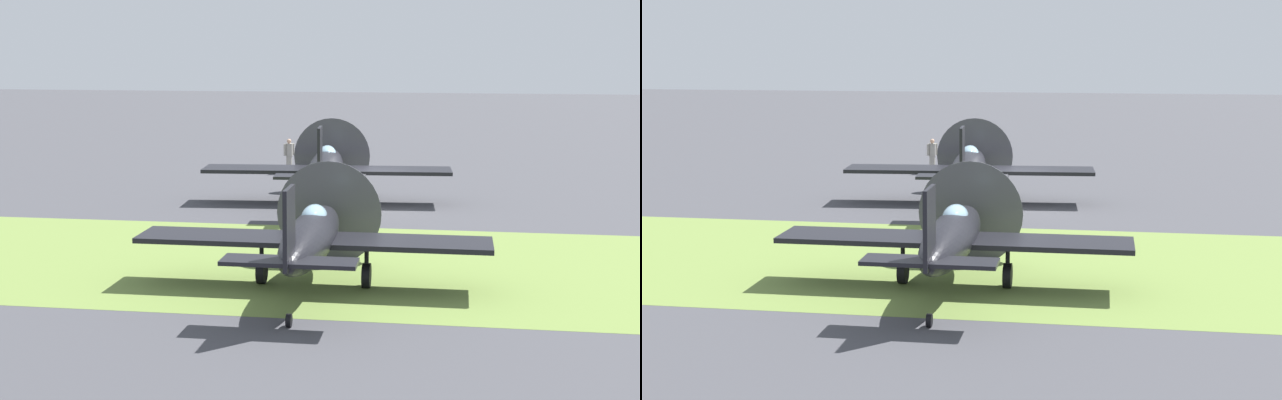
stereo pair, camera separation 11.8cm
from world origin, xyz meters
TOP-DOWN VIEW (x-y plane):
  - ground_plane at (0.00, 0.00)m, footprint 160.00×160.00m
  - grass_verge at (0.00, -9.61)m, footprint 120.00×11.00m
  - airplane_lead at (-1.90, 0.47)m, footprint 10.27×8.12m
  - airplane_wingman at (-0.46, -12.38)m, footprint 9.64×7.68m
  - ground_crew_chief at (-5.02, 8.93)m, footprint 0.49×0.46m

SIDE VIEW (x-z plane):
  - ground_plane at x=0.00m, z-range 0.00..0.00m
  - grass_verge at x=0.00m, z-range 0.00..0.01m
  - ground_crew_chief at x=-5.02m, z-range 0.05..1.78m
  - airplane_wingman at x=-0.46m, z-range -0.28..3.18m
  - airplane_lead at x=-1.90m, z-range -0.30..3.36m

